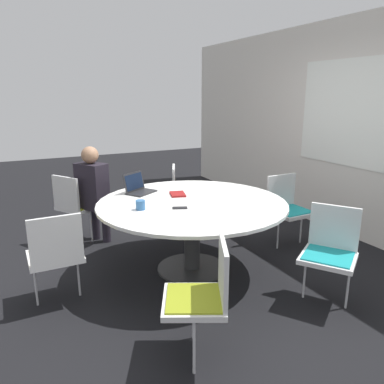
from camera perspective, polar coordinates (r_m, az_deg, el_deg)
ground_plane at (r=4.01m, az=0.00°, el=-11.64°), size 16.00×16.00×0.00m
wall_back at (r=5.05m, az=23.91°, el=8.63°), size 8.00×0.07×2.70m
conference_table at (r=3.78m, az=0.00°, el=-3.19°), size 1.89×1.89×0.74m
chair_0 at (r=4.79m, az=-17.39°, el=-1.53°), size 0.60×0.59×0.84m
chair_1 at (r=3.39m, az=-20.08°, el=-8.48°), size 0.43×0.44×0.84m
chair_2 at (r=2.60m, az=1.82°, el=-14.88°), size 0.58×0.57×0.84m
chair_3 at (r=3.48m, az=20.31°, el=-7.94°), size 0.60×0.59×0.84m
chair_4 at (r=4.61m, az=14.34°, el=-1.91°), size 0.43×0.45×0.84m
chair_5 at (r=5.09m, az=-1.34°, el=0.11°), size 0.57×0.56×0.84m
person_0 at (r=4.62m, az=-14.83°, el=0.61°), size 0.42×0.38×1.19m
laptop at (r=4.11m, az=-8.21°, el=0.66°), size 0.36×0.38×0.21m
spiral_notebook at (r=3.99m, az=-2.21°, el=-0.32°), size 0.24×0.20×0.02m
coffee_cup at (r=3.51m, az=-7.86°, el=-1.97°), size 0.09×0.09×0.09m
cell_phone at (r=3.53m, az=-1.87°, el=-2.43°), size 0.12×0.16×0.01m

